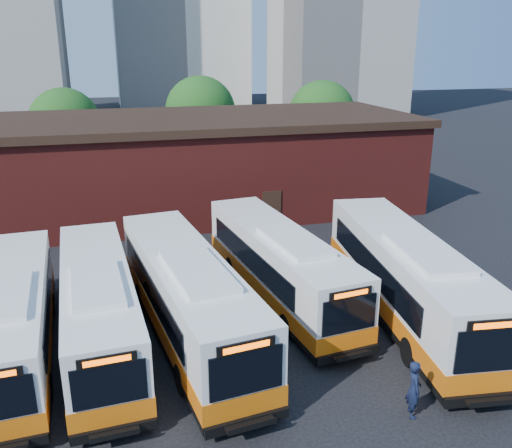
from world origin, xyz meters
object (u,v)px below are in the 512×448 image
object	(u,v)px
bus_farwest	(14,321)
transit_worker	(414,389)
bus_mideast	(279,267)
bus_west	(99,310)
bus_east	(406,280)
bus_midwest	(188,299)

from	to	relation	value
bus_farwest	transit_worker	world-z (taller)	bus_farwest
bus_farwest	bus_mideast	world-z (taller)	bus_mideast
bus_west	bus_east	bearing A→B (deg)	-8.01
bus_farwest	bus_mideast	distance (m)	10.99
bus_farwest	bus_west	size ratio (longest dim) A/B	0.97
bus_mideast	bus_east	bearing A→B (deg)	-40.73
bus_east	transit_worker	bearing A→B (deg)	-110.10
bus_mideast	transit_worker	world-z (taller)	bus_mideast
bus_farwest	bus_midwest	size ratio (longest dim) A/B	0.90
bus_west	bus_midwest	xyz separation A→B (m)	(3.35, -0.24, 0.12)
bus_farwest	bus_west	xyz separation A→B (m)	(2.98, -0.00, 0.04)
bus_east	bus_midwest	bearing A→B (deg)	-177.36
bus_farwest	bus_midwest	bearing A→B (deg)	-5.88
bus_midwest	bus_farwest	bearing A→B (deg)	170.41
bus_farwest	bus_midwest	xyz separation A→B (m)	(6.33, -0.24, 0.16)
transit_worker	bus_midwest	bearing A→B (deg)	59.02
bus_midwest	transit_worker	world-z (taller)	bus_midwest
bus_farwest	bus_mideast	bearing A→B (deg)	7.33
bus_east	bus_west	bearing A→B (deg)	-177.27
bus_mideast	bus_east	size ratio (longest dim) A/B	0.92
bus_midwest	bus_mideast	world-z (taller)	bus_midwest
bus_west	transit_worker	world-z (taller)	bus_west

